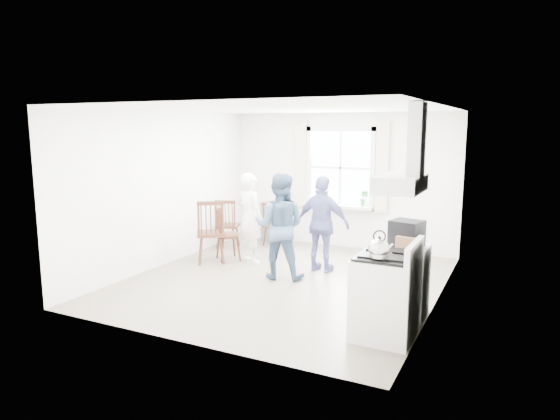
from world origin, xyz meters
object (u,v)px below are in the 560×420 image
at_px(gas_stove, 386,295).
at_px(windsor_chair_b, 222,228).
at_px(person_left, 250,218).
at_px(stereo_stack, 407,233).
at_px(windsor_chair_a, 226,219).
at_px(person_mid, 280,226).
at_px(windsor_chair_c, 211,225).
at_px(low_cabinet, 406,281).
at_px(person_right, 322,224).

height_order(gas_stove, windsor_chair_b, gas_stove).
xyz_separation_m(gas_stove, windsor_chair_b, (-3.41, 1.93, 0.10)).
height_order(gas_stove, person_left, person_left).
height_order(stereo_stack, windsor_chair_a, stereo_stack).
relative_size(gas_stove, person_mid, 0.68).
height_order(windsor_chair_a, windsor_chair_b, windsor_chair_a).
relative_size(stereo_stack, windsor_chair_c, 0.38).
height_order(windsor_chair_a, person_left, person_left).
relative_size(gas_stove, windsor_chair_b, 1.17).
bearing_deg(windsor_chair_c, windsor_chair_a, 108.14).
bearing_deg(windsor_chair_b, windsor_chair_c, -97.22).
relative_size(gas_stove, windsor_chair_a, 1.16).
relative_size(low_cabinet, windsor_chair_b, 0.94).
bearing_deg(person_left, gas_stove, 164.57).
height_order(gas_stove, windsor_chair_c, gas_stove).
xyz_separation_m(stereo_stack, windsor_chair_b, (-3.47, 1.25, -0.47)).
distance_m(gas_stove, stereo_stack, 0.90).
height_order(gas_stove, windsor_chair_a, gas_stove).
distance_m(windsor_chair_c, person_right, 1.92).
bearing_deg(person_mid, person_left, -47.17).
distance_m(low_cabinet, windsor_chair_a, 4.32).
distance_m(windsor_chair_a, windsor_chair_c, 1.07).
bearing_deg(low_cabinet, person_left, 155.90).
bearing_deg(low_cabinet, windsor_chair_c, 165.10).
xyz_separation_m(windsor_chair_c, person_left, (0.53, 0.40, 0.10)).
bearing_deg(windsor_chair_b, person_left, 11.55).
relative_size(windsor_chair_b, person_right, 0.62).
distance_m(gas_stove, person_mid, 2.53).
height_order(windsor_chair_a, windsor_chair_c, windsor_chair_c).
xyz_separation_m(low_cabinet, stereo_stack, (-0.01, -0.02, 0.61)).
xyz_separation_m(gas_stove, stereo_stack, (0.06, 0.68, 0.58)).
bearing_deg(person_right, windsor_chair_a, -11.73).
bearing_deg(windsor_chair_c, stereo_stack, -15.18).
bearing_deg(stereo_stack, low_cabinet, 51.98).
bearing_deg(person_left, person_mid, 165.48).
bearing_deg(windsor_chair_c, low_cabinet, -14.90).
relative_size(windsor_chair_a, windsor_chair_b, 1.01).
bearing_deg(windsor_chair_a, windsor_chair_b, -62.71).
height_order(stereo_stack, person_mid, person_mid).
relative_size(windsor_chair_c, person_left, 0.71).
height_order(stereo_stack, person_right, person_right).
distance_m(gas_stove, windsor_chair_c, 3.82).
xyz_separation_m(windsor_chair_a, windsor_chair_c, (0.33, -1.01, 0.09)).
relative_size(low_cabinet, windsor_chair_c, 0.81).
bearing_deg(person_mid, windsor_chair_b, -32.72).
xyz_separation_m(windsor_chair_a, person_mid, (1.74, -1.20, 0.23)).
bearing_deg(person_left, stereo_stack, 175.06).
distance_m(windsor_chair_a, person_left, 1.08).
xyz_separation_m(gas_stove, windsor_chair_c, (-3.45, 1.64, 0.20)).
bearing_deg(person_right, windsor_chair_b, 7.41).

